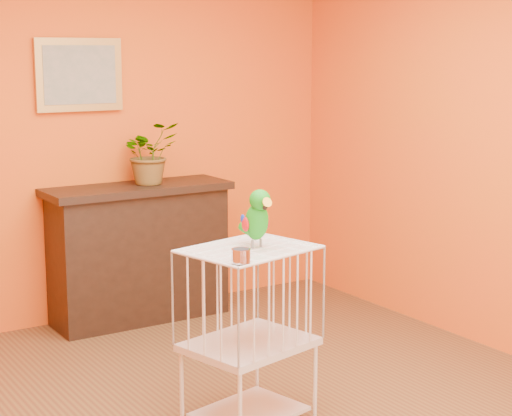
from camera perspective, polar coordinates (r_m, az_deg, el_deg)
room_shell at (r=4.09m, az=-0.34°, el=5.82°), size 4.50×4.50×4.50m
console_cabinet at (r=6.17m, az=-7.80°, el=-2.97°), size 1.32×0.47×0.98m
potted_plant at (r=6.14m, az=-7.25°, el=3.24°), size 0.42×0.46×0.34m
framed_picture at (r=6.07m, az=-11.70°, el=8.69°), size 0.62×0.04×0.50m
birdcage at (r=4.39m, az=-0.46°, el=-8.47°), size 0.70×0.60×0.94m
feed_cup at (r=3.96m, az=-1.00°, el=-3.19°), size 0.09×0.09×0.06m
parrot at (r=4.25m, az=0.05°, el=-0.63°), size 0.15×0.27×0.30m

